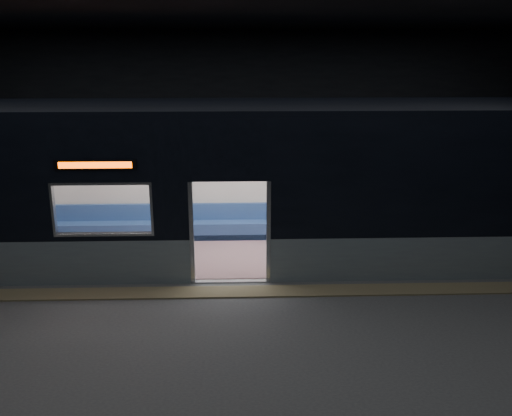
{
  "coord_description": "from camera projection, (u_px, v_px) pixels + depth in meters",
  "views": [
    {
      "loc": [
        0.16,
        -8.85,
        4.37
      ],
      "look_at": [
        0.54,
        2.3,
        1.16
      ],
      "focal_mm": 38.0,
      "sensor_mm": 36.0,
      "label": 1
    }
  ],
  "objects": [
    {
      "name": "metro_car",
      "position": [
        230.0,
        174.0,
        11.64
      ],
      "size": [
        18.0,
        3.04,
        3.35
      ],
      "color": "gray",
      "rests_on": "station_floor"
    },
    {
      "name": "handbag",
      "position": [
        371.0,
        214.0,
        12.79
      ],
      "size": [
        0.34,
        0.3,
        0.15
      ],
      "primitive_type": "cube",
      "rotation": [
        0.0,
        0.0,
        -0.17
      ],
      "color": "black",
      "rests_on": "passenger"
    },
    {
      "name": "tactile_strip",
      "position": [
        231.0,
        292.0,
        10.23
      ],
      "size": [
        22.8,
        0.5,
        0.03
      ],
      "primitive_type": "cube",
      "color": "#8C7F59",
      "rests_on": "station_floor"
    },
    {
      "name": "passenger",
      "position": [
        368.0,
        205.0,
        12.99
      ],
      "size": [
        0.46,
        0.77,
        1.47
      ],
      "rotation": [
        0.0,
        0.0,
        0.11
      ],
      "color": "black",
      "rests_on": "metro_car"
    },
    {
      "name": "station_envelope",
      "position": [
        227.0,
        98.0,
        8.69
      ],
      "size": [
        24.0,
        14.0,
        5.0
      ],
      "color": "black",
      "rests_on": "station_floor"
    },
    {
      "name": "station_floor",
      "position": [
        230.0,
        306.0,
        9.71
      ],
      "size": [
        24.0,
        14.0,
        0.01
      ],
      "primitive_type": "cube",
      "color": "#47494C",
      "rests_on": "ground"
    },
    {
      "name": "transit_map",
      "position": [
        437.0,
        176.0,
        13.16
      ],
      "size": [
        0.99,
        0.03,
        0.65
      ],
      "primitive_type": "cube",
      "color": "white",
      "rests_on": "metro_car"
    }
  ]
}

